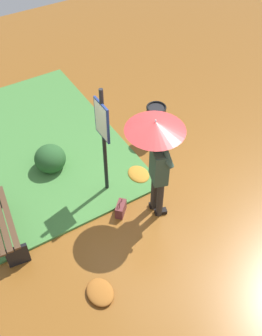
{
  "coord_description": "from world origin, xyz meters",
  "views": [
    {
      "loc": [
        -3.76,
        2.94,
        5.82
      ],
      "look_at": [
        0.35,
        0.42,
        0.85
      ],
      "focal_mm": 42.86,
      "sensor_mm": 36.0,
      "label": 1
    }
  ],
  "objects_px": {
    "person_with_umbrella": "(157,146)",
    "info_sign_post": "(103,132)",
    "handbag": "(121,209)",
    "trash_bin": "(156,122)",
    "park_bench": "(0,222)"
  },
  "relations": [
    {
      "from": "person_with_umbrella",
      "to": "info_sign_post",
      "type": "distance_m",
      "value": 0.99
    },
    {
      "from": "handbag",
      "to": "info_sign_post",
      "type": "bearing_deg",
      "value": -5.33
    },
    {
      "from": "trash_bin",
      "to": "park_bench",
      "type": "bearing_deg",
      "value": 102.13
    },
    {
      "from": "info_sign_post",
      "to": "handbag",
      "type": "bearing_deg",
      "value": 174.67
    },
    {
      "from": "person_with_umbrella",
      "to": "trash_bin",
      "type": "relative_size",
      "value": 2.45
    },
    {
      "from": "person_with_umbrella",
      "to": "handbag",
      "type": "height_order",
      "value": "person_with_umbrella"
    },
    {
      "from": "handbag",
      "to": "park_bench",
      "type": "relative_size",
      "value": 0.26
    },
    {
      "from": "info_sign_post",
      "to": "handbag",
      "type": "height_order",
      "value": "info_sign_post"
    },
    {
      "from": "person_with_umbrella",
      "to": "park_bench",
      "type": "relative_size",
      "value": 1.46
    },
    {
      "from": "trash_bin",
      "to": "handbag",
      "type": "bearing_deg",
      "value": 129.76
    },
    {
      "from": "info_sign_post",
      "to": "park_bench",
      "type": "xyz_separation_m",
      "value": [
        -0.02,
        2.03,
        -1.04
      ]
    },
    {
      "from": "info_sign_post",
      "to": "handbag",
      "type": "relative_size",
      "value": 6.22
    },
    {
      "from": "park_bench",
      "to": "trash_bin",
      "type": "relative_size",
      "value": 1.68
    },
    {
      "from": "person_with_umbrella",
      "to": "info_sign_post",
      "type": "height_order",
      "value": "info_sign_post"
    },
    {
      "from": "info_sign_post",
      "to": "trash_bin",
      "type": "bearing_deg",
      "value": -64.74
    }
  ]
}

